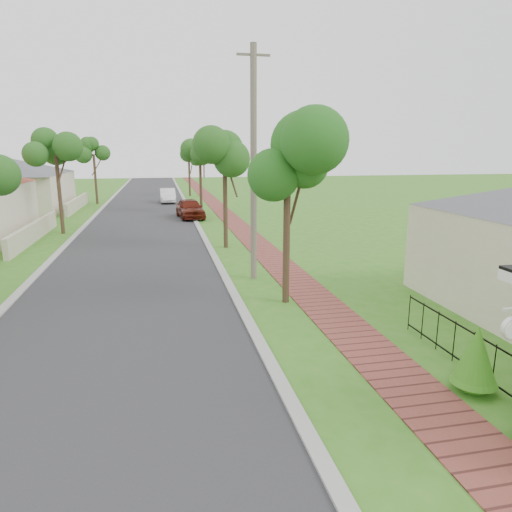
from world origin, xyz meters
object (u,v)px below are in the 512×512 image
object	(u,v)px
parked_car_white	(168,196)
utility_pole	(254,165)
parked_car_red	(190,209)
near_tree	(288,166)

from	to	relation	value
parked_car_white	utility_pole	size ratio (longest dim) A/B	0.47
parked_car_red	near_tree	world-z (taller)	near_tree
parked_car_white	near_tree	bearing A→B (deg)	-84.85
near_tree	utility_pole	world-z (taller)	utility_pole
utility_pole	parked_car_red	bearing A→B (deg)	94.55
parked_car_red	utility_pole	world-z (taller)	utility_pole
parked_car_red	near_tree	distance (m)	20.26
parked_car_red	parked_car_white	size ratio (longest dim) A/B	1.05
parked_car_red	utility_pole	distance (m)	17.28
parked_car_white	near_tree	distance (m)	31.15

